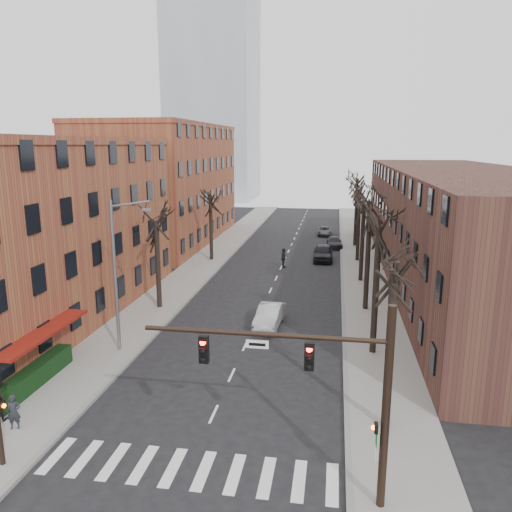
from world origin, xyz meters
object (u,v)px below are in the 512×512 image
at_px(parked_car_near, 323,253).
at_px(pedestrian_a, 14,412).
at_px(silver_sedan, 269,316).
at_px(parked_car_mid, 334,242).

height_order(parked_car_near, pedestrian_a, parked_car_near).
bearing_deg(silver_sedan, pedestrian_a, -118.71).
relative_size(silver_sedan, parked_car_mid, 1.02).
xyz_separation_m(silver_sedan, parked_car_mid, (4.19, 27.50, -0.10)).
relative_size(silver_sedan, parked_car_near, 0.88).
distance_m(parked_car_near, parked_car_mid, 7.22).
xyz_separation_m(silver_sedan, pedestrian_a, (-9.04, -14.36, 0.20)).
xyz_separation_m(silver_sedan, parked_car_near, (3.04, 20.38, 0.13)).
bearing_deg(pedestrian_a, parked_car_near, 50.59).
bearing_deg(parked_car_near, parked_car_mid, 79.69).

